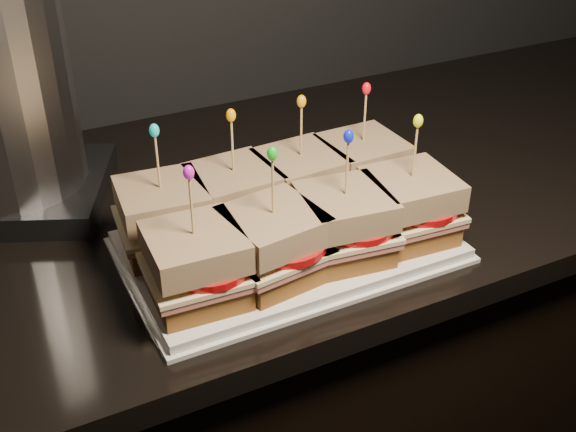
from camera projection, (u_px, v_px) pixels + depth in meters
name	position (u px, v px, depth m)	size (l,w,h in m)	color
cabinet	(402.00, 365.00, 1.44)	(2.42, 0.64, 0.90)	black
granite_slab	(425.00, 158.00, 1.20)	(2.46, 0.68, 0.04)	black
platter	(288.00, 246.00, 0.93)	(0.40, 0.25, 0.02)	white
platter_rim	(288.00, 250.00, 0.93)	(0.41, 0.26, 0.01)	white
sandwich_0_bread_bot	(166.00, 237.00, 0.91)	(0.10, 0.10, 0.03)	#5E320F
sandwich_0_ham	(164.00, 225.00, 0.90)	(0.11, 0.11, 0.01)	#BA6055
sandwich_0_cheese	(164.00, 220.00, 0.89)	(0.11, 0.11, 0.01)	beige
sandwich_0_tomato	(174.00, 215.00, 0.89)	(0.10, 0.10, 0.01)	#B40B0E
sandwich_0_bread_top	(162.00, 200.00, 0.88)	(0.10, 0.10, 0.03)	#572C12
sandwich_0_pick	(158.00, 165.00, 0.85)	(0.00, 0.00, 0.09)	tan
sandwich_0_frill	(154.00, 130.00, 0.83)	(0.01, 0.01, 0.02)	#0FC7C5
sandwich_1_bread_bot	(236.00, 219.00, 0.94)	(0.10, 0.10, 0.03)	#5E320F
sandwich_1_ham	(235.00, 207.00, 0.93)	(0.11, 0.11, 0.01)	#BA6055
sandwich_1_cheese	(235.00, 203.00, 0.93)	(0.11, 0.11, 0.01)	beige
sandwich_1_tomato	(245.00, 198.00, 0.93)	(0.10, 0.10, 0.01)	#B40B0E
sandwich_1_bread_top	(234.00, 183.00, 0.91)	(0.10, 0.10, 0.03)	#572C12
sandwich_1_pick	(232.00, 149.00, 0.89)	(0.00, 0.00, 0.09)	tan
sandwich_1_frill	(231.00, 115.00, 0.87)	(0.01, 0.01, 0.02)	#FC9F04
sandwich_2_bread_bot	(300.00, 202.00, 0.98)	(0.10, 0.10, 0.03)	#5E320F
sandwich_2_ham	(301.00, 191.00, 0.97)	(0.11, 0.11, 0.01)	#BA6055
sandwich_2_cheese	(301.00, 186.00, 0.97)	(0.11, 0.11, 0.01)	beige
sandwich_2_tomato	(311.00, 181.00, 0.96)	(0.10, 0.10, 0.01)	#B40B0E
sandwich_2_bread_top	(301.00, 167.00, 0.95)	(0.10, 0.10, 0.03)	#572C12
sandwich_2_pick	(301.00, 134.00, 0.93)	(0.00, 0.00, 0.09)	tan
sandwich_2_frill	(301.00, 101.00, 0.90)	(0.01, 0.01, 0.02)	#E7A40F
sandwich_3_bread_bot	(361.00, 187.00, 1.02)	(0.10, 0.10, 0.03)	#5E320F
sandwich_3_ham	(361.00, 176.00, 1.01)	(0.11, 0.11, 0.01)	#BA6055
sandwich_3_cheese	(361.00, 171.00, 1.00)	(0.11, 0.11, 0.01)	beige
sandwich_3_tomato	(371.00, 166.00, 1.00)	(0.10, 0.10, 0.01)	#B40B0E
sandwich_3_bread_top	(363.00, 152.00, 0.99)	(0.10, 0.10, 0.03)	#572C12
sandwich_3_pick	(365.00, 120.00, 0.96)	(0.00, 0.00, 0.09)	tan
sandwich_3_frill	(366.00, 88.00, 0.94)	(0.01, 0.01, 0.02)	red
sandwich_4_bread_bot	(198.00, 287.00, 0.82)	(0.10, 0.10, 0.03)	#5E320F
sandwich_4_ham	(197.00, 274.00, 0.81)	(0.11, 0.11, 0.01)	#BA6055
sandwich_4_cheese	(197.00, 269.00, 0.81)	(0.11, 0.11, 0.01)	beige
sandwich_4_tomato	(208.00, 263.00, 0.80)	(0.10, 0.10, 0.01)	#B40B0E
sandwich_4_bread_top	(195.00, 247.00, 0.79)	(0.10, 0.10, 0.03)	#572C12
sandwich_4_pick	(192.00, 210.00, 0.76)	(0.00, 0.00, 0.09)	tan
sandwich_4_frill	(189.00, 172.00, 0.74)	(0.01, 0.01, 0.02)	#CD19BD
sandwich_5_bread_bot	(274.00, 265.00, 0.85)	(0.10, 0.10, 0.03)	#5E320F
sandwich_5_ham	(274.00, 252.00, 0.85)	(0.11, 0.11, 0.01)	#BA6055
sandwich_5_cheese	(274.00, 247.00, 0.84)	(0.11, 0.11, 0.01)	beige
sandwich_5_tomato	(285.00, 242.00, 0.84)	(0.10, 0.10, 0.01)	#B40B0E
sandwich_5_bread_top	(273.00, 226.00, 0.83)	(0.10, 0.10, 0.03)	#572C12
sandwich_5_pick	(273.00, 190.00, 0.80)	(0.00, 0.00, 0.09)	tan
sandwich_5_frill	(272.00, 154.00, 0.78)	(0.01, 0.01, 0.02)	#15B51A
sandwich_6_bread_bot	(343.00, 244.00, 0.89)	(0.10, 0.10, 0.03)	#5E320F
sandwich_6_ham	(344.00, 232.00, 0.88)	(0.11, 0.11, 0.01)	#BA6055
sandwich_6_cheese	(344.00, 227.00, 0.88)	(0.11, 0.11, 0.01)	beige
sandwich_6_tomato	(355.00, 222.00, 0.87)	(0.10, 0.10, 0.01)	#B40B0E
sandwich_6_bread_top	(345.00, 207.00, 0.86)	(0.10, 0.10, 0.03)	#572C12
sandwich_6_pick	(347.00, 172.00, 0.84)	(0.00, 0.00, 0.09)	tan
sandwich_6_frill	(349.00, 136.00, 0.81)	(0.01, 0.01, 0.02)	#0D1CD2
sandwich_7_bread_bot	(407.00, 226.00, 0.93)	(0.10, 0.10, 0.03)	#5E320F
sandwich_7_ham	(409.00, 214.00, 0.92)	(0.11, 0.11, 0.01)	#BA6055
sandwich_7_cheese	(409.00, 209.00, 0.92)	(0.11, 0.11, 0.01)	beige
sandwich_7_tomato	(420.00, 204.00, 0.91)	(0.10, 0.10, 0.01)	#B40B0E
sandwich_7_bread_top	(411.00, 189.00, 0.90)	(0.10, 0.10, 0.03)	#572C12
sandwich_7_pick	(415.00, 155.00, 0.87)	(0.00, 0.00, 0.09)	tan
sandwich_7_frill	(418.00, 121.00, 0.85)	(0.01, 0.01, 0.02)	#E9F80C
appliance_base	(10.00, 190.00, 1.04)	(0.27, 0.23, 0.03)	#262628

